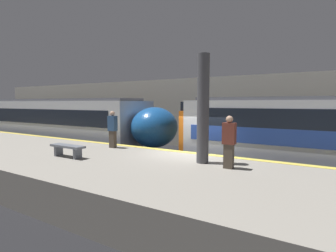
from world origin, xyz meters
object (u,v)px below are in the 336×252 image
(train_modern, at_px, (39,121))
(platform_bench, at_px, (68,148))
(person_walking, at_px, (113,129))
(support_pillar_near, at_px, (203,109))
(person_waiting, at_px, (229,141))

(train_modern, distance_m, platform_bench, 11.80)
(train_modern, relative_size, person_walking, 13.90)
(support_pillar_near, height_order, person_waiting, support_pillar_near)
(train_modern, bearing_deg, support_pillar_near, -14.44)
(person_waiting, relative_size, platform_bench, 1.07)
(person_walking, relative_size, platform_bench, 1.08)
(train_modern, height_order, platform_bench, train_modern)
(platform_bench, bearing_deg, person_walking, 89.77)
(person_waiting, xyz_separation_m, person_walking, (-5.55, 0.92, 0.01))
(person_walking, bearing_deg, person_waiting, -9.37)
(support_pillar_near, height_order, train_modern, support_pillar_near)
(person_waiting, height_order, person_walking, person_walking)
(support_pillar_near, height_order, platform_bench, support_pillar_near)
(support_pillar_near, bearing_deg, train_modern, 165.56)
(support_pillar_near, relative_size, platform_bench, 2.38)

